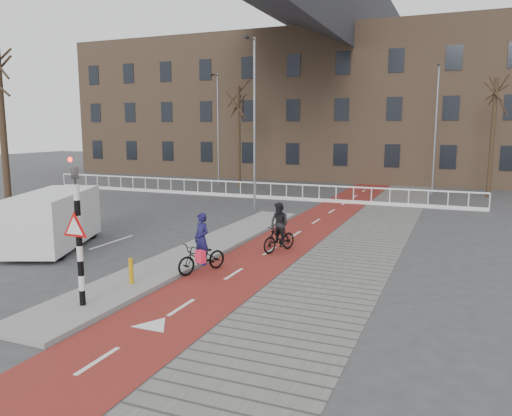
% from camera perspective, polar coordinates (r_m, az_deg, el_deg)
% --- Properties ---
extents(ground, '(120.00, 120.00, 0.00)m').
position_cam_1_polar(ground, '(13.94, -11.76, -8.93)').
color(ground, '#38383A').
rests_on(ground, ground).
extents(bike_lane, '(2.50, 60.00, 0.01)m').
position_cam_1_polar(bike_lane, '(22.19, 6.18, -1.97)').
color(bike_lane, maroon).
rests_on(bike_lane, ground).
extents(sidewalk, '(3.00, 60.00, 0.01)m').
position_cam_1_polar(sidewalk, '(21.59, 13.34, -2.48)').
color(sidewalk, slate).
rests_on(sidewalk, ground).
extents(curb_island, '(1.80, 16.00, 0.12)m').
position_cam_1_polar(curb_island, '(17.55, -6.34, -4.79)').
color(curb_island, gray).
rests_on(curb_island, ground).
extents(traffic_signal, '(0.80, 0.80, 3.68)m').
position_cam_1_polar(traffic_signal, '(12.27, -19.70, -2.16)').
color(traffic_signal, black).
rests_on(traffic_signal, curb_island).
extents(bollard, '(0.12, 0.12, 0.69)m').
position_cam_1_polar(bollard, '(13.96, -14.09, -6.98)').
color(bollard, '#CE950B').
rests_on(bollard, curb_island).
extents(cyclist_near, '(1.24, 1.79, 1.80)m').
position_cam_1_polar(cyclist_near, '(14.96, -6.20, -5.09)').
color(cyclist_near, black).
rests_on(cyclist_near, bike_lane).
extents(cyclist_far, '(1.01, 1.62, 1.72)m').
position_cam_1_polar(cyclist_far, '(17.30, 2.67, -2.70)').
color(cyclist_far, black).
rests_on(cyclist_far, bike_lane).
extents(van, '(3.49, 5.02, 2.00)m').
position_cam_1_polar(van, '(19.19, -22.15, -1.19)').
color(van, silver).
rests_on(van, ground).
extents(railing, '(28.00, 0.10, 0.99)m').
position_cam_1_polar(railing, '(30.86, -1.78, 1.80)').
color(railing, silver).
rests_on(railing, ground).
extents(townhouse_row, '(46.00, 10.00, 15.90)m').
position_cam_1_polar(townhouse_row, '(44.33, 8.82, 13.69)').
color(townhouse_row, '#7F6047').
rests_on(townhouse_row, ground).
extents(tree_left, '(0.30, 0.30, 7.67)m').
position_cam_1_polar(tree_left, '(24.57, -26.90, 7.17)').
color(tree_left, black).
rests_on(tree_left, ground).
extents(tree_mid, '(0.23, 0.23, 7.17)m').
position_cam_1_polar(tree_mid, '(36.25, -1.96, 8.11)').
color(tree_mid, black).
rests_on(tree_mid, ground).
extents(tree_right, '(0.26, 0.26, 7.19)m').
position_cam_1_polar(tree_right, '(33.78, 25.39, 7.17)').
color(tree_right, black).
rests_on(tree_right, ground).
extents(streetlight_near, '(0.12, 0.12, 8.71)m').
position_cam_1_polar(streetlight_near, '(25.87, -0.18, 9.37)').
color(streetlight_near, slate).
rests_on(streetlight_near, ground).
extents(streetlight_left, '(0.12, 0.12, 8.13)m').
position_cam_1_polar(streetlight_left, '(37.64, -4.35, 8.86)').
color(streetlight_left, slate).
rests_on(streetlight_left, ground).
extents(streetlight_right, '(0.12, 0.12, 8.15)m').
position_cam_1_polar(streetlight_right, '(33.64, 19.83, 8.32)').
color(streetlight_right, slate).
rests_on(streetlight_right, ground).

